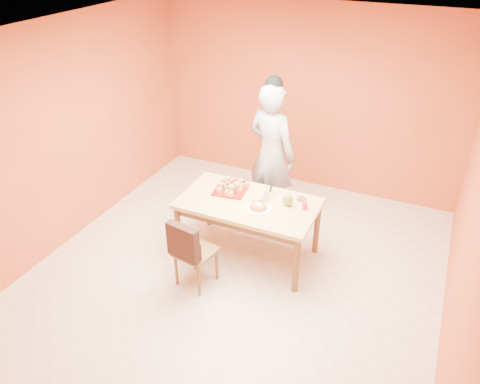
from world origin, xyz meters
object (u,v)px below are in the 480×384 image
at_px(person, 271,154).
at_px(pastry_platter, 231,190).
at_px(egg_ornament, 288,200).
at_px(magenta_glass, 305,206).
at_px(red_dinner_plate, 240,183).
at_px(dining_table, 248,208).
at_px(sponge_cake, 258,206).
at_px(dining_chair, 195,251).
at_px(checker_tin, 301,199).

height_order(person, pastry_platter, person).
distance_m(egg_ornament, magenta_glass, 0.20).
bearing_deg(person, red_dinner_plate, 86.10).
distance_m(dining_table, magenta_glass, 0.67).
xyz_separation_m(person, sponge_cake, (0.23, -0.99, -0.16)).
relative_size(person, egg_ornament, 12.63).
distance_m(person, egg_ornament, 0.95).
distance_m(dining_chair, checker_tin, 1.37).
distance_m(person, magenta_glass, 1.07).
relative_size(person, red_dinner_plate, 8.76).
relative_size(sponge_cake, egg_ornament, 1.27).
distance_m(red_dinner_plate, checker_tin, 0.82).
xyz_separation_m(person, checker_tin, (0.62, -0.61, -0.18)).
height_order(red_dinner_plate, sponge_cake, sponge_cake).
relative_size(dining_table, red_dinner_plate, 7.33).
xyz_separation_m(pastry_platter, sponge_cake, (0.46, -0.24, 0.02)).
relative_size(dining_table, sponge_cake, 8.34).
bearing_deg(red_dinner_plate, egg_ornament, -19.18).
bearing_deg(sponge_cake, dining_chair, -127.35).
relative_size(dining_table, pastry_platter, 4.30).
bearing_deg(checker_tin, red_dinner_plate, 175.79).
bearing_deg(sponge_cake, dining_table, 150.19).
bearing_deg(red_dinner_plate, dining_table, -52.36).
bearing_deg(egg_ornament, red_dinner_plate, 159.53).
bearing_deg(magenta_glass, red_dinner_plate, 165.58).
bearing_deg(red_dinner_plate, pastry_platter, -96.96).
height_order(person, magenta_glass, person).
bearing_deg(dining_chair, pastry_platter, 97.96).
xyz_separation_m(sponge_cake, egg_ornament, (0.28, 0.20, 0.04)).
xyz_separation_m(pastry_platter, checker_tin, (0.84, 0.15, 0.00)).
distance_m(pastry_platter, egg_ornament, 0.74).
distance_m(dining_chair, pastry_platter, 0.93).
distance_m(red_dinner_plate, egg_ornament, 0.76).
bearing_deg(dining_chair, sponge_cake, 62.22).
height_order(dining_chair, checker_tin, dining_chair).
xyz_separation_m(dining_table, dining_chair, (-0.32, -0.73, -0.21)).
distance_m(dining_table, egg_ornament, 0.49).
bearing_deg(magenta_glass, pastry_platter, 178.42).
relative_size(pastry_platter, egg_ornament, 2.46).
xyz_separation_m(dining_chair, person, (0.25, 1.63, 0.50)).
bearing_deg(checker_tin, magenta_glass, -61.30).
xyz_separation_m(pastry_platter, red_dinner_plate, (0.03, 0.21, -0.00)).
height_order(red_dinner_plate, magenta_glass, magenta_glass).
distance_m(person, red_dinner_plate, 0.61).
bearing_deg(magenta_glass, person, 132.23).
bearing_deg(dining_chair, person, 90.80).
height_order(dining_table, magenta_glass, magenta_glass).
relative_size(pastry_platter, checker_tin, 3.57).
bearing_deg(sponge_cake, person, 103.21).
xyz_separation_m(dining_table, person, (-0.07, 0.90, 0.29)).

